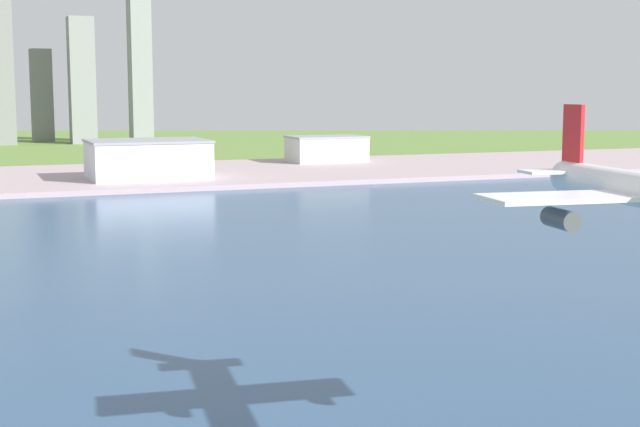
{
  "coord_description": "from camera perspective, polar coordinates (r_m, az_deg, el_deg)",
  "views": [
    {
      "loc": [
        -60.85,
        26.52,
        44.38
      ],
      "look_at": [
        3.78,
        191.71,
        20.55
      ],
      "focal_mm": 52.11,
      "sensor_mm": 36.0,
      "label": 1
    }
  ],
  "objects": [
    {
      "name": "industrial_pier",
      "position": [
        469.44,
        -13.84,
        2.16
      ],
      "size": [
        840.0,
        140.0,
        2.5
      ],
      "primitive_type": "cube",
      "color": "#AB969A",
      "rests_on": "ground"
    },
    {
      "name": "water_bay",
      "position": [
        226.36,
        -5.36,
        -3.67
      ],
      "size": [
        840.0,
        360.0,
        0.15
      ],
      "primitive_type": "cube",
      "color": "#2D4C70",
      "rests_on": "ground"
    },
    {
      "name": "ground_plane",
      "position": [
        283.66,
        -8.72,
        -1.44
      ],
      "size": [
        2400.0,
        2400.0,
        0.0
      ],
      "primitive_type": "plane",
      "color": "olive"
    },
    {
      "name": "warehouse_main",
      "position": [
        446.08,
        -10.54,
        3.31
      ],
      "size": [
        55.17,
        41.04,
        18.22
      ],
      "color": "silver",
      "rests_on": "industrial_pier"
    },
    {
      "name": "warehouse_annex",
      "position": [
        539.1,
        0.4,
        4.0
      ],
      "size": [
        43.42,
        27.36,
        14.98
      ],
      "color": "silver",
      "rests_on": "industrial_pier"
    }
  ]
}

